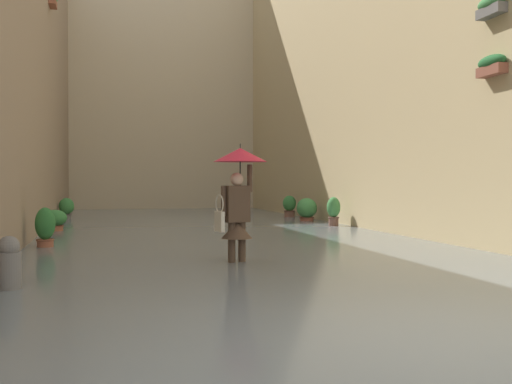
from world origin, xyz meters
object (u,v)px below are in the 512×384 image
potted_plant_near_left (307,210)px  potted_plant_near_right (66,209)px  potted_plant_mid_right (55,221)px  person_wading (238,188)px  mooring_bollard (9,269)px  potted_plant_mid_left (334,212)px  potted_plant_far_right (45,229)px  potted_plant_far_left (289,207)px

potted_plant_near_left → potted_plant_near_right: (7.57, -2.81, 0.00)m
potted_plant_mid_right → potted_plant_near_right: potted_plant_near_right is taller
person_wading → potted_plant_near_left: (-4.25, -9.51, -0.84)m
potted_plant_near_left → mooring_bollard: size_ratio=1.12×
potted_plant_near_right → mooring_bollard: potted_plant_near_right is taller
person_wading → potted_plant_mid_left: (-4.35, -7.34, -0.79)m
potted_plant_far_right → potted_plant_mid_right: (0.11, -4.10, -0.09)m
potted_plant_near_left → potted_plant_mid_right: (7.58, 2.28, -0.10)m
potted_plant_mid_right → potted_plant_far_left: (-7.66, -4.52, 0.10)m
potted_plant_mid_right → potted_plant_near_left: bearing=-163.2°
mooring_bollard → potted_plant_far_right: bearing=-89.9°
potted_plant_mid_left → potted_plant_near_left: bearing=-87.3°
person_wading → mooring_bollard: bearing=29.9°
person_wading → potted_plant_mid_right: size_ratio=2.97×
potted_plant_near_right → person_wading: bearing=105.1°
person_wading → potted_plant_near_right: size_ratio=2.39×
potted_plant_far_right → potted_plant_mid_right: potted_plant_far_right is taller
potted_plant_near_right → potted_plant_mid_left: bearing=147.0°
potted_plant_mid_right → potted_plant_near_right: bearing=-90.1°
person_wading → potted_plant_near_right: (3.32, -12.32, -0.83)m
potted_plant_far_right → potted_plant_near_right: potted_plant_far_right is taller
potted_plant_near_left → potted_plant_far_left: 2.23m
potted_plant_far_right → person_wading: bearing=135.8°
potted_plant_near_right → potted_plant_far_left: bearing=175.7°
potted_plant_mid_left → mooring_bollard: potted_plant_mid_left is taller
potted_plant_far_left → mooring_bollard: potted_plant_far_left is taller
potted_plant_far_right → mooring_bollard: 4.98m
potted_plant_far_left → person_wading: bearing=69.8°
potted_plant_mid_right → potted_plant_far_left: bearing=-149.5°
potted_plant_far_left → potted_plant_near_right: size_ratio=1.06×
potted_plant_far_right → potted_plant_mid_right: bearing=-88.4°
potted_plant_near_right → mooring_bollard: size_ratio=1.09×
potted_plant_mid_left → mooring_bollard: (7.56, 9.18, -0.16)m
potted_plant_mid_right → potted_plant_mid_left: bearing=-179.2°
person_wading → potted_plant_far_right: bearing=-44.2°
potted_plant_mid_left → potted_plant_far_right: (7.57, 4.21, -0.06)m
potted_plant_near_left → potted_plant_mid_left: bearing=92.7°
potted_plant_mid_right → mooring_bollard: mooring_bollard is taller
person_wading → potted_plant_far_right: (3.22, -3.13, -0.84)m
potted_plant_mid_right → mooring_bollard: bearing=90.8°
potted_plant_near_left → mooring_bollard: potted_plant_near_left is taller
potted_plant_far_right → potted_plant_near_right: bearing=-89.3°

